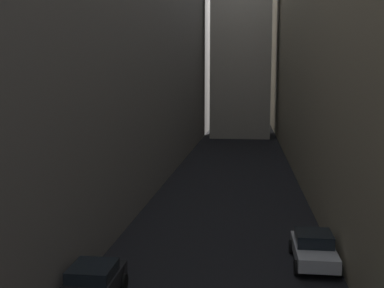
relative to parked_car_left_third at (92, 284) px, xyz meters
The scene contains 5 objects.
ground_plane 28.84m from the parked_car_left_third, 81.22° to the left, with size 264.00×264.00×0.00m, color black.
building_block_left 33.72m from the parked_car_left_third, 104.56° to the left, with size 13.64×108.00×25.57m, color slate.
building_block_right 35.96m from the parked_car_left_third, 63.65° to the left, with size 10.40×108.00×24.80m, color gray.
parked_car_left_third is the anchor object (origin of this frame).
parked_car_right_far 10.13m from the parked_car_left_third, 29.68° to the left, with size 1.98×3.95×1.47m.
Camera 1 is at (1.37, 3.25, 8.30)m, focal length 44.18 mm.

